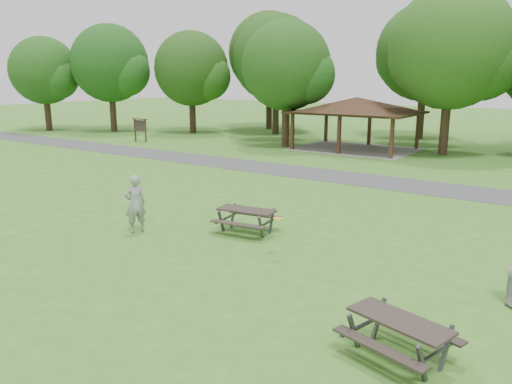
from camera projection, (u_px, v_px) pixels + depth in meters
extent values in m
plane|color=#397421|center=(154.00, 254.00, 15.05)|extent=(160.00, 160.00, 0.00)
cube|color=#424244|center=(348.00, 178.00, 26.28)|extent=(120.00, 3.20, 0.02)
cube|color=#372314|center=(292.00, 132.00, 36.09)|extent=(0.22, 0.22, 2.60)
cube|color=#3C2716|center=(326.00, 126.00, 40.42)|extent=(0.22, 0.22, 2.60)
cube|color=#381E14|center=(339.00, 135.00, 34.05)|extent=(0.22, 0.22, 2.60)
cube|color=#3C2315|center=(369.00, 128.00, 38.38)|extent=(0.22, 0.22, 2.60)
cube|color=#3E2116|center=(392.00, 139.00, 32.01)|extent=(0.22, 0.22, 2.60)
cube|color=#3A2315|center=(417.00, 131.00, 36.34)|extent=(0.22, 0.22, 2.60)
cube|color=black|center=(356.00, 112.00, 35.90)|extent=(8.60, 6.60, 0.16)
pyramid|color=#321F14|center=(356.00, 104.00, 35.77)|extent=(7.01, 7.01, 1.00)
cube|color=gray|center=(354.00, 149.00, 36.51)|extent=(8.40, 6.40, 0.03)
cube|color=#371D14|center=(135.00, 130.00, 40.65)|extent=(0.10, 0.10, 1.80)
cube|color=#3C2615|center=(145.00, 131.00, 39.99)|extent=(0.10, 0.10, 1.80)
cube|color=black|center=(140.00, 126.00, 40.23)|extent=(1.40, 0.06, 0.90)
cube|color=#371F16|center=(140.00, 119.00, 40.10)|extent=(1.60, 0.30, 0.06)
cylinder|color=#2F2014|center=(113.00, 112.00, 47.73)|extent=(0.60, 0.60, 3.67)
sphere|color=#134112|center=(110.00, 63.00, 46.69)|extent=(7.20, 7.20, 7.20)
sphere|color=#174B15|center=(125.00, 71.00, 46.20)|extent=(4.68, 4.68, 4.68)
sphere|color=#124113|center=(99.00, 69.00, 47.45)|extent=(4.32, 4.32, 4.32)
cylinder|color=black|center=(193.00, 115.00, 46.71)|extent=(0.60, 0.60, 3.32)
sphere|color=#193E11|center=(191.00, 69.00, 45.75)|extent=(6.80, 6.80, 6.80)
sphere|color=#1E4D16|center=(206.00, 76.00, 45.30)|extent=(4.42, 4.42, 4.42)
sphere|color=#164614|center=(179.00, 74.00, 46.46)|extent=(4.08, 4.08, 4.08)
cylinder|color=black|center=(276.00, 113.00, 45.60)|extent=(0.60, 0.60, 3.85)
sphere|color=#184012|center=(276.00, 58.00, 44.49)|extent=(7.80, 7.80, 7.80)
sphere|color=#1C4614|center=(295.00, 67.00, 43.94)|extent=(5.07, 5.07, 5.07)
sphere|color=#1E4413|center=(260.00, 65.00, 45.33)|extent=(4.68, 4.68, 4.68)
cylinder|color=#322316|center=(286.00, 123.00, 37.67)|extent=(0.60, 0.60, 3.50)
sphere|color=#194213|center=(286.00, 66.00, 36.70)|extent=(6.60, 6.60, 6.60)
sphere|color=#154B15|center=(306.00, 75.00, 36.28)|extent=(4.29, 4.29, 4.29)
sphere|color=#174814|center=(270.00, 73.00, 37.38)|extent=(3.96, 3.96, 3.96)
cylinder|color=#302015|center=(445.00, 125.00, 33.55)|extent=(0.60, 0.60, 4.02)
sphere|color=#1F4B15|center=(451.00, 48.00, 32.40)|extent=(8.00, 8.00, 8.00)
sphere|color=#1D4814|center=(481.00, 60.00, 31.83)|extent=(5.20, 5.20, 5.20)
sphere|color=#1E4F16|center=(425.00, 58.00, 33.26)|extent=(4.80, 4.80, 4.80)
cylinder|color=black|center=(269.00, 107.00, 50.00)|extent=(0.60, 0.60, 4.38)
sphere|color=#193F12|center=(269.00, 53.00, 48.82)|extent=(8.00, 8.00, 8.00)
sphere|color=#144313|center=(287.00, 62.00, 48.25)|extent=(5.20, 5.20, 5.20)
sphere|color=#184D16|center=(255.00, 60.00, 49.68)|extent=(4.80, 4.80, 4.80)
cylinder|color=#312115|center=(421.00, 114.00, 42.16)|extent=(0.60, 0.60, 4.13)
sphere|color=#1B4714|center=(425.00, 52.00, 41.00)|extent=(8.00, 8.00, 8.00)
sphere|color=#1F4C15|center=(448.00, 62.00, 40.43)|extent=(5.20, 5.20, 5.20)
sphere|color=#1B4B15|center=(405.00, 60.00, 41.86)|extent=(4.80, 4.80, 4.80)
cylinder|color=#2F1F15|center=(48.00, 113.00, 48.67)|extent=(0.60, 0.60, 3.32)
sphere|color=#184413|center=(44.00, 71.00, 47.74)|extent=(6.40, 6.40, 6.40)
sphere|color=#194914|center=(56.00, 77.00, 47.33)|extent=(4.16, 4.16, 4.16)
sphere|color=#153F12|center=(35.00, 76.00, 48.40)|extent=(3.84, 3.84, 3.84)
cube|color=#2B231F|center=(246.00, 210.00, 16.98)|extent=(2.06, 1.05, 0.05)
cube|color=#302823|center=(237.00, 224.00, 16.48)|extent=(1.99, 0.55, 0.04)
cube|color=#2F2722|center=(255.00, 215.00, 17.62)|extent=(1.99, 0.55, 0.04)
cube|color=#3C3C3E|center=(221.00, 222.00, 17.04)|extent=(0.12, 0.42, 0.86)
cube|color=#444446|center=(233.00, 216.00, 17.76)|extent=(0.12, 0.42, 0.86)
cube|color=#444447|center=(227.00, 218.00, 17.39)|extent=(0.29, 1.60, 0.05)
cube|color=#464649|center=(261.00, 227.00, 16.38)|extent=(0.12, 0.42, 0.86)
cube|color=#424244|center=(272.00, 221.00, 17.10)|extent=(0.12, 0.42, 0.86)
cube|color=#3A3A3C|center=(266.00, 223.00, 16.73)|extent=(0.29, 1.60, 0.05)
cube|color=#2B231F|center=(400.00, 320.00, 9.36)|extent=(2.08, 1.25, 0.05)
cube|color=black|center=(378.00, 347.00, 9.03)|extent=(1.95, 0.78, 0.04)
cube|color=black|center=(418.00, 325.00, 9.83)|extent=(1.95, 0.78, 0.04)
cube|color=#3F3F42|center=(354.00, 331.00, 9.75)|extent=(0.17, 0.41, 0.84)
cube|color=#464649|center=(379.00, 318.00, 10.26)|extent=(0.17, 0.41, 0.84)
cube|color=#404143|center=(367.00, 323.00, 9.99)|extent=(0.48, 1.54, 0.05)
cube|color=#39393B|center=(422.00, 364.00, 8.64)|extent=(0.17, 0.41, 0.84)
cube|color=#454548|center=(446.00, 348.00, 9.15)|extent=(0.17, 0.41, 0.84)
cube|color=#3B3B3D|center=(435.00, 354.00, 8.88)|extent=(0.48, 1.54, 0.05)
cylinder|color=gold|center=(278.00, 219.00, 14.43)|extent=(0.37, 0.37, 0.02)
imported|color=gray|center=(135.00, 204.00, 16.98)|extent=(0.74, 0.87, 2.01)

